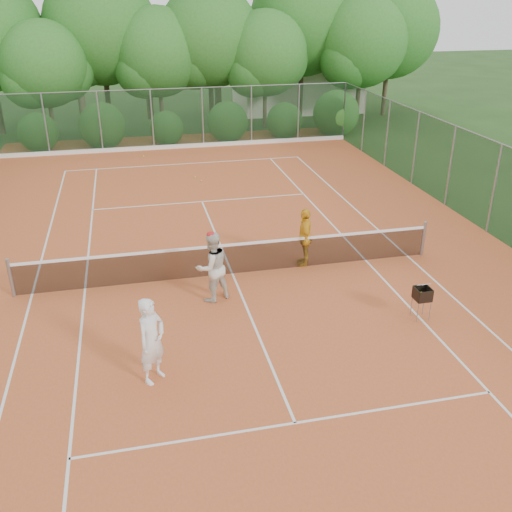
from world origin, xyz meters
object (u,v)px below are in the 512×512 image
at_px(player_white, 152,341).
at_px(ball_hopper, 422,294).
at_px(player_yellow, 305,237).
at_px(player_center_grp, 212,267).

height_order(player_white, ball_hopper, player_white).
bearing_deg(player_white, player_yellow, -2.10).
height_order(player_center_grp, ball_hopper, player_center_grp).
xyz_separation_m(player_center_grp, ball_hopper, (4.87, -2.10, -0.28)).
height_order(player_center_grp, player_yellow, player_center_grp).
distance_m(player_white, player_center_grp, 3.57).
distance_m(player_center_grp, ball_hopper, 5.31).
bearing_deg(player_white, player_center_grp, 14.45).
bearing_deg(player_yellow, player_white, -31.15).
relative_size(player_yellow, ball_hopper, 2.08).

